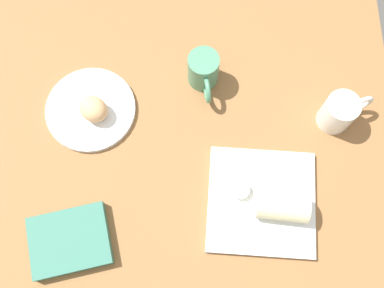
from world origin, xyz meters
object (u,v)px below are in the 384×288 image
(sauce_cup, at_px, (240,190))
(scone_pastry, at_px, (93,109))
(square_plate, at_px, (261,202))
(second_mug, at_px, (340,112))
(breakfast_wrap, at_px, (282,207))
(coffee_mug, at_px, (204,71))
(book_stack, at_px, (70,241))
(round_plate, at_px, (91,109))

(sauce_cup, bearing_deg, scone_pastry, -29.62)
(scone_pastry, relative_size, square_plate, 0.29)
(sauce_cup, xyz_separation_m, second_mug, (-0.25, -0.19, 0.02))
(breakfast_wrap, bearing_deg, second_mug, 153.12)
(scone_pastry, bearing_deg, coffee_mug, -160.10)
(scone_pastry, height_order, book_stack, scone_pastry)
(breakfast_wrap, relative_size, second_mug, 0.91)
(sauce_cup, xyz_separation_m, book_stack, (0.40, 0.11, -0.01))
(coffee_mug, bearing_deg, scone_pastry, 19.90)
(coffee_mug, distance_m, second_mug, 0.35)
(sauce_cup, relative_size, book_stack, 0.21)
(square_plate, height_order, sauce_cup, sauce_cup)
(scone_pastry, xyz_separation_m, sauce_cup, (-0.36, 0.20, -0.01))
(round_plate, distance_m, book_stack, 0.33)
(round_plate, relative_size, book_stack, 1.10)
(coffee_mug, bearing_deg, square_plate, 112.42)
(round_plate, bearing_deg, coffee_mug, -163.54)
(sauce_cup, distance_m, book_stack, 0.41)
(breakfast_wrap, relative_size, book_stack, 0.57)
(sauce_cup, relative_size, second_mug, 0.34)
(book_stack, relative_size, coffee_mug, 1.59)
(sauce_cup, bearing_deg, breakfast_wrap, 155.04)
(round_plate, distance_m, coffee_mug, 0.31)
(book_stack, xyz_separation_m, second_mug, (-0.65, -0.30, 0.04))
(square_plate, height_order, breakfast_wrap, breakfast_wrap)
(scone_pastry, bearing_deg, second_mug, 178.64)
(round_plate, xyz_separation_m, second_mug, (-0.62, 0.03, 0.04))
(breakfast_wrap, height_order, book_stack, breakfast_wrap)
(scone_pastry, height_order, second_mug, second_mug)
(coffee_mug, height_order, second_mug, second_mug)
(coffee_mug, xyz_separation_m, second_mug, (-0.33, 0.11, 0.00))
(breakfast_wrap, distance_m, second_mug, 0.28)
(scone_pastry, distance_m, breakfast_wrap, 0.51)
(square_plate, xyz_separation_m, sauce_cup, (0.05, -0.02, 0.02))
(round_plate, bearing_deg, square_plate, 150.41)
(sauce_cup, height_order, coffee_mug, coffee_mug)
(scone_pastry, relative_size, breakfast_wrap, 0.62)
(square_plate, relative_size, breakfast_wrap, 2.14)
(round_plate, height_order, second_mug, second_mug)
(second_mug, bearing_deg, scone_pastry, -1.36)
(breakfast_wrap, relative_size, coffee_mug, 0.91)
(square_plate, distance_m, sauce_cup, 0.06)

